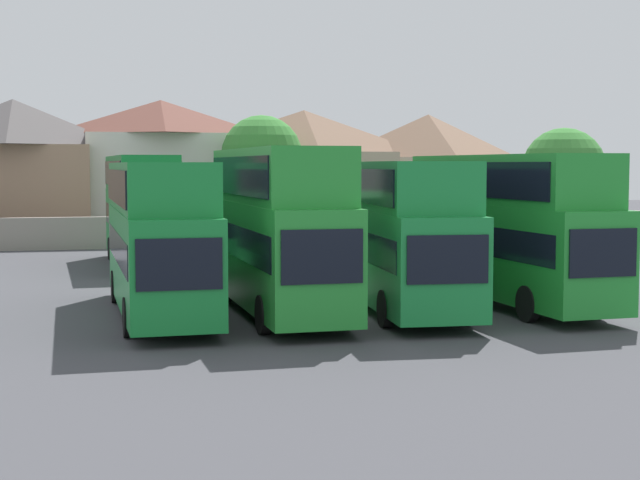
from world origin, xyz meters
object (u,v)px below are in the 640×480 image
bus_4 (507,221)px  house_terrace_right (304,173)px  bus_5 (141,204)px  bus_1 (158,230)px  bus_7 (314,223)px  house_terrace_left (14,169)px  bus_2 (278,222)px  house_terrace_far_right (428,173)px  bus_3 (396,226)px  bus_6 (213,225)px  tree_behind_wall (262,156)px  tree_left_of_lot (564,170)px  bus_8 (390,205)px  house_terrace_centre (161,168)px

bus_4 → house_terrace_right: house_terrace_right is taller
bus_5 → bus_1: bearing=-3.6°
bus_7 → house_terrace_left: bearing=-142.1°
bus_2 → house_terrace_far_right: 36.48m
bus_3 → bus_6: size_ratio=1.03×
bus_4 → bus_7: bearing=-171.2°
bus_3 → house_terrace_far_right: bearing=162.4°
tree_behind_wall → bus_7: bearing=-87.9°
bus_3 → house_terrace_right: bearing=176.8°
bus_4 → house_terrace_far_right: house_terrace_far_right is taller
tree_behind_wall → bus_2: bearing=-98.3°
bus_3 → bus_5: bearing=-151.4°
bus_5 → tree_left_of_lot: size_ratio=1.59×
bus_4 → house_terrace_left: 36.56m
bus_2 → bus_8: size_ratio=0.97×
house_terrace_right → house_terrace_far_right: size_ratio=1.24×
bus_2 → bus_5: (-3.53, 16.29, -0.04)m
bus_8 → house_terrace_far_right: bearing=156.5°
bus_5 → bus_6: 3.49m
bus_5 → tree_left_of_lot: tree_left_of_lot is taller
bus_4 → tree_behind_wall: 27.98m
bus_1 → house_terrace_left: size_ratio=1.19×
house_terrace_centre → bus_5: bearing=-96.8°
bus_4 → tree_left_of_lot: 26.94m
bus_7 → bus_3: bearing=-6.9°
bus_3 → tree_left_of_lot: bearing=146.1°
bus_2 → house_terrace_right: size_ratio=0.91×
house_terrace_left → bus_2: bearing=-72.1°
tree_behind_wall → bus_4: bearing=-82.2°
house_terrace_far_right → tree_behind_wall: bearing=-160.2°
house_terrace_left → tree_left_of_lot: (32.11, -8.45, -0.03)m
bus_1 → bus_2: size_ratio=1.08×
bus_3 → bus_7: 15.37m
house_terrace_right → tree_left_of_lot: (14.15, -8.10, 0.21)m
bus_1 → bus_7: bearing=149.5°
house_terrace_far_right → bus_1: bearing=-121.8°
bus_6 → bus_5: bearing=-99.6°
bus_8 → tree_behind_wall: size_ratio=1.40×
bus_6 → house_terrace_far_right: 23.68m
bus_2 → house_terrace_right: bearing=164.6°
bus_4 → bus_5: size_ratio=1.05×
house_terrace_right → tree_behind_wall: bearing=-133.1°
tree_left_of_lot → house_terrace_left: bearing=165.3°
house_terrace_right → bus_8: bearing=-86.6°
tree_left_of_lot → bus_2: bearing=-132.3°
bus_8 → house_terrace_left: (-18.92, 16.29, 1.69)m
bus_6 → house_terrace_left: bearing=-148.6°
bus_4 → house_terrace_far_right: 33.04m
bus_2 → house_terrace_centre: bearing=-179.5°
bus_1 → bus_4: bus_4 is taller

